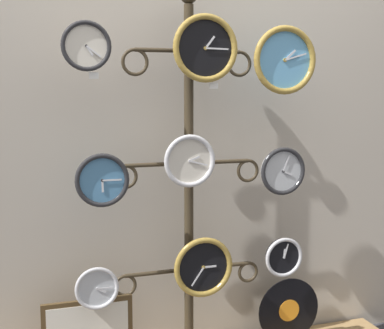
{
  "coord_description": "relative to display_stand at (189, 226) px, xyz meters",
  "views": [
    {
      "loc": [
        -0.75,
        -1.99,
        1.37
      ],
      "look_at": [
        0.0,
        0.36,
        1.03
      ],
      "focal_mm": 50.0,
      "sensor_mm": 36.0,
      "label": 1
    }
  ],
  "objects": [
    {
      "name": "clock_bottom_right",
      "position": [
        0.47,
        -0.09,
        -0.17
      ],
      "size": [
        0.2,
        0.04,
        0.2
      ],
      "color": "black"
    },
    {
      "name": "clock_top_left",
      "position": [
        -0.48,
        -0.08,
        0.83
      ],
      "size": [
        0.21,
        0.04,
        0.21
      ],
      "color": "silver"
    },
    {
      "name": "price_tag_mid",
      "position": [
        0.08,
        -0.12,
        0.67
      ],
      "size": [
        0.04,
        0.0,
        0.03
      ],
      "color": "white"
    },
    {
      "name": "clock_top_right",
      "position": [
        0.43,
        -0.11,
        0.79
      ],
      "size": [
        0.32,
        0.04,
        0.32
      ],
      "color": "#60A8DB"
    },
    {
      "name": "display_stand",
      "position": [
        0.0,
        0.0,
        0.0
      ],
      "size": [
        0.74,
        0.35,
        1.85
      ],
      "color": "#382D1E",
      "rests_on": "ground_plane"
    },
    {
      "name": "clock_bottom_left",
      "position": [
        -0.46,
        -0.08,
        -0.23
      ],
      "size": [
        0.2,
        0.04,
        0.2
      ],
      "color": "silver"
    },
    {
      "name": "clock_middle_left",
      "position": [
        -0.42,
        -0.09,
        0.26
      ],
      "size": [
        0.24,
        0.04,
        0.24
      ],
      "color": "#4C84B2"
    },
    {
      "name": "clock_middle_right",
      "position": [
        0.45,
        -0.09,
        0.26
      ],
      "size": [
        0.23,
        0.04,
        0.23
      ],
      "color": "silver"
    },
    {
      "name": "clock_top_center",
      "position": [
        0.04,
        -0.11,
        0.83
      ],
      "size": [
        0.3,
        0.04,
        0.3
      ],
      "color": "black"
    },
    {
      "name": "price_tag_upper",
      "position": [
        -0.45,
        -0.08,
        0.71
      ],
      "size": [
        0.04,
        0.0,
        0.03
      ],
      "color": "white"
    },
    {
      "name": "shop_wall",
      "position": [
        -0.0,
        0.16,
        0.67
      ],
      "size": [
        4.4,
        0.04,
        2.8
      ],
      "color": "#BCB2A3",
      "rests_on": "ground_plane"
    },
    {
      "name": "vinyl_record",
      "position": [
        0.55,
        -0.01,
        -0.49
      ],
      "size": [
        0.34,
        0.01,
        0.34
      ],
      "color": "black",
      "rests_on": "low_shelf"
    },
    {
      "name": "clock_bottom_center",
      "position": [
        0.04,
        -0.09,
        -0.18
      ],
      "size": [
        0.29,
        0.04,
        0.29
      ],
      "color": "black"
    },
    {
      "name": "clock_middle_center",
      "position": [
        -0.02,
        -0.08,
        0.33
      ],
      "size": [
        0.25,
        0.04,
        0.25
      ],
      "color": "silver"
    }
  ]
}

